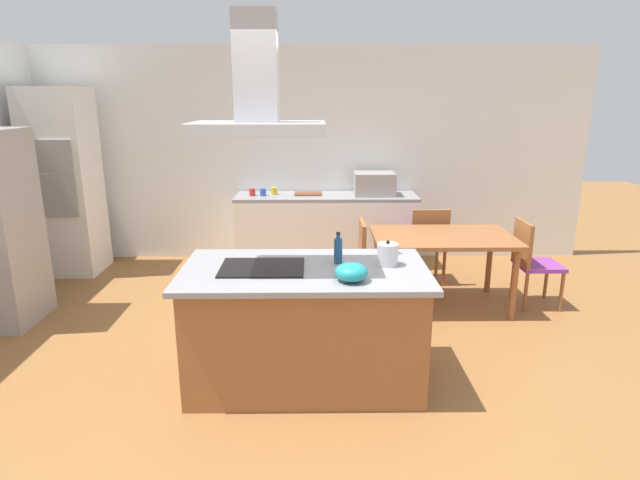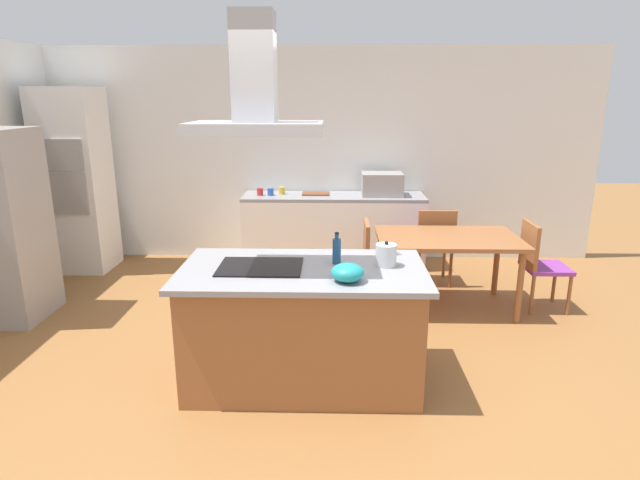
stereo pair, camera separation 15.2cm
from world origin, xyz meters
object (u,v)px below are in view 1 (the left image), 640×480
Objects in this scene: countertop_microwave at (374,184)px; coffee_mug_yellow at (274,191)px; cutting_board at (308,194)px; wall_oven_stack at (64,183)px; coffee_mug_red at (252,192)px; coffee_mug_blue at (263,192)px; range_hood at (257,96)px; cooktop at (262,268)px; chair_at_right_end at (531,258)px; tea_kettle at (388,254)px; chair_at_left_end at (352,259)px; mixing_bowl at (351,272)px; chair_facing_back_wall at (428,241)px; olive_oil_bottle at (338,250)px; dining_table at (443,243)px.

countertop_microwave reaches higher than coffee_mug_yellow.
wall_oven_stack reaches higher than cutting_board.
coffee_mug_red is (-1.52, -0.04, -0.09)m from countertop_microwave.
coffee_mug_blue is 0.10× the size of range_hood.
countertop_microwave reaches higher than cooktop.
wall_oven_stack is at bearing -174.41° from cutting_board.
wall_oven_stack is 5.34m from chair_at_right_end.
tea_kettle is 2.29× the size of coffee_mug_red.
chair_at_right_end is (1.83, 0.00, 0.00)m from chair_at_left_end.
countertop_microwave is at bearing 68.57° from range_hood.
coffee_mug_yellow is (-0.12, 2.93, 0.04)m from cooktop.
wall_oven_stack is (-2.21, -0.20, 0.16)m from coffee_mug_red.
chair_at_left_end is at bearing -50.16° from coffee_mug_red.
countertop_microwave is 3.27m from range_hood.
wall_oven_stack is at bearing -174.93° from coffee_mug_red.
coffee_mug_red is 0.10× the size of chair_at_right_end.
mixing_bowl is 3.22m from cutting_board.
mixing_bowl reaches higher than chair_facing_back_wall.
coffee_mug_red is at bearing 129.84° from chair_at_left_end.
countertop_microwave is at bearing 1.61° from coffee_mug_blue.
tea_kettle is at bearing -94.43° from countertop_microwave.
wall_oven_stack reaches higher than olive_oil_bottle.
countertop_microwave reaches higher than cutting_board.
mixing_bowl is at bearing -130.48° from tea_kettle.
tea_kettle is at bearing -67.19° from coffee_mug_blue.
range_hood is at bearing -117.16° from chair_at_left_end.
wall_oven_stack is at bearing 134.43° from range_hood.
tea_kettle is 2.29× the size of coffee_mug_yellow.
cooktop is 0.67× the size of range_hood.
countertop_microwave is 1.39m from coffee_mug_blue.
olive_oil_bottle is (0.55, 0.11, 0.09)m from cooktop.
tea_kettle is 0.36m from olive_oil_bottle.
olive_oil_bottle is (-0.36, 0.05, 0.02)m from tea_kettle.
mixing_bowl reaches higher than cooktop.
cooktop is 0.68m from mixing_bowl.
coffee_mug_yellow is (-0.75, 3.21, -0.02)m from mixing_bowl.
coffee_mug_yellow is 0.06× the size of dining_table.
range_hood is (-2.59, -1.47, 1.59)m from chair_at_right_end.
chair_at_right_end is at bearing -28.34° from coffee_mug_yellow.
coffee_mug_red reaches higher than dining_table.
tea_kettle is 2.82m from countertop_microwave.
coffee_mug_red reaches higher than cooktop.
cooktop is 2.87m from coffee_mug_red.
cooktop is 2.24m from dining_table.
chair_at_right_end is at bearing -12.77° from wall_oven_stack.
chair_at_right_end is (1.46, -1.41, -0.53)m from countertop_microwave.
chair_at_right_end is at bearing -36.01° from chair_facing_back_wall.
coffee_mug_red is 0.06× the size of dining_table.
coffee_mug_yellow is (0.13, 0.09, 0.00)m from coffee_mug_blue.
dining_table is at bearing -90.00° from chair_facing_back_wall.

